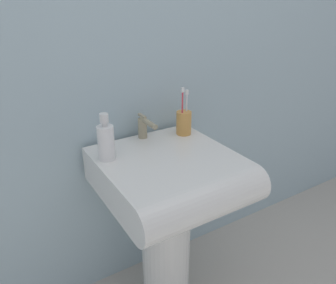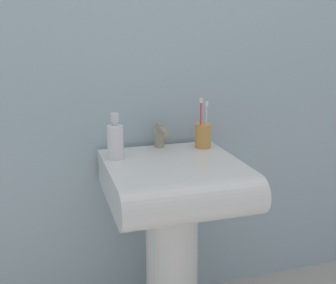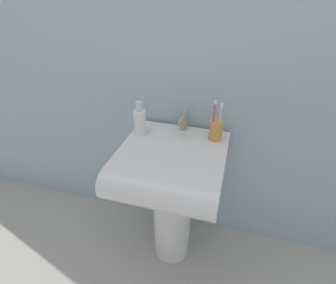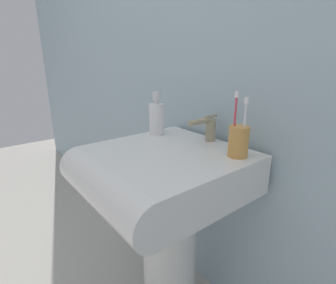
{
  "view_description": "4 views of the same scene",
  "coord_description": "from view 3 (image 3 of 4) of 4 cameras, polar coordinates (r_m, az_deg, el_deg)",
  "views": [
    {
      "loc": [
        -0.58,
        -0.96,
        1.31
      ],
      "look_at": [
        0.02,
        0.02,
        0.79
      ],
      "focal_mm": 35.0,
      "sensor_mm": 36.0,
      "label": 1
    },
    {
      "loc": [
        -0.45,
        -1.45,
        1.24
      ],
      "look_at": [
        -0.02,
        -0.01,
        0.83
      ],
      "focal_mm": 45.0,
      "sensor_mm": 36.0,
      "label": 2
    },
    {
      "loc": [
        0.26,
        -1.0,
        1.44
      ],
      "look_at": [
        -0.03,
        0.02,
        0.77
      ],
      "focal_mm": 28.0,
      "sensor_mm": 36.0,
      "label": 3
    },
    {
      "loc": [
        0.67,
        -0.54,
        1.06
      ],
      "look_at": [
        -0.04,
        0.02,
        0.77
      ],
      "focal_mm": 28.0,
      "sensor_mm": 36.0,
      "label": 4
    }
  ],
  "objects": [
    {
      "name": "ground_plane",
      "position": [
        1.78,
        0.81,
        -22.1
      ],
      "size": [
        6.0,
        6.0,
        0.0
      ],
      "primitive_type": "plane",
      "color": "#ADA89E",
      "rests_on": "ground"
    },
    {
      "name": "wall_back",
      "position": [
        1.33,
        4.67,
        21.66
      ],
      "size": [
        5.0,
        0.05,
        2.4
      ],
      "primitive_type": "cube",
      "color": "#9EB7C1",
      "rests_on": "ground"
    },
    {
      "name": "sink_pedestal",
      "position": [
        1.54,
        0.9,
        -15.43
      ],
      "size": [
        0.21,
        0.21,
        0.61
      ],
      "primitive_type": "cylinder",
      "color": "white",
      "rests_on": "ground"
    },
    {
      "name": "sink_basin",
      "position": [
        1.24,
        0.39,
        -5.49
      ],
      "size": [
        0.5,
        0.54,
        0.14
      ],
      "color": "white",
      "rests_on": "sink_pedestal"
    },
    {
      "name": "faucet",
      "position": [
        1.37,
        3.35,
        4.58
      ],
      "size": [
        0.04,
        0.14,
        0.1
      ],
      "color": "tan",
      "rests_on": "sink_basin"
    },
    {
      "name": "toothbrush_cup",
      "position": [
        1.32,
        10.35,
        2.64
      ],
      "size": [
        0.07,
        0.07,
        0.21
      ],
      "color": "#D19347",
      "rests_on": "sink_basin"
    },
    {
      "name": "soap_bottle",
      "position": [
        1.34,
        -6.14,
        4.49
      ],
      "size": [
        0.06,
        0.06,
        0.18
      ],
      "color": "white",
      "rests_on": "sink_basin"
    }
  ]
}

